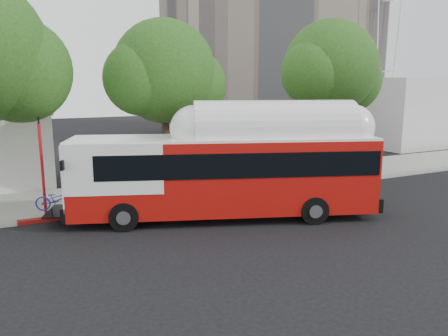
{
  "coord_description": "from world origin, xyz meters",
  "views": [
    {
      "loc": [
        -7.94,
        -14.68,
        5.56
      ],
      "look_at": [
        0.77,
        3.0,
        1.72
      ],
      "focal_mm": 35.0,
      "sensor_mm": 36.0,
      "label": 1
    }
  ],
  "objects": [
    {
      "name": "ground",
      "position": [
        0.0,
        0.0,
        0.0
      ],
      "size": [
        120.0,
        120.0,
        0.0
      ],
      "primitive_type": "plane",
      "color": "black",
      "rests_on": "ground"
    },
    {
      "name": "street_tree_mid",
      "position": [
        -0.59,
        6.06,
        5.91
      ],
      "size": [
        5.75,
        5.0,
        8.62
      ],
      "color": "#2D2116",
      "rests_on": "ground"
    },
    {
      "name": "transit_bus",
      "position": [
        -0.05,
        1.08,
        1.83
      ],
      "size": [
        13.24,
        6.66,
        3.92
      ],
      "rotation": [
        0.0,
        0.0,
        -0.34
      ],
      "color": "#A6100B",
      "rests_on": "ground"
    },
    {
      "name": "curb_strip",
      "position": [
        0.0,
        3.9,
        0.07
      ],
      "size": [
        60.0,
        0.3,
        0.15
      ],
      "primitive_type": "cube",
      "color": "gray",
      "rests_on": "ground"
    },
    {
      "name": "horizon_block",
      "position": [
        30.0,
        16.0,
        3.0
      ],
      "size": [
        20.0,
        12.0,
        6.0
      ],
      "primitive_type": "cube",
      "color": "silver",
      "rests_on": "ground"
    },
    {
      "name": "red_curb_segment",
      "position": [
        -3.0,
        3.9,
        0.08
      ],
      "size": [
        10.0,
        0.32,
        0.16
      ],
      "primitive_type": "cube",
      "color": "maroon",
      "rests_on": "ground"
    },
    {
      "name": "sidewalk",
      "position": [
        0.0,
        6.5,
        0.07
      ],
      "size": [
        60.0,
        5.0,
        0.15
      ],
      "primitive_type": "cube",
      "color": "gray",
      "rests_on": "ground"
    },
    {
      "name": "signal_pole",
      "position": [
        -6.89,
        4.12,
        2.18
      ],
      "size": [
        0.12,
        0.4,
        4.25
      ],
      "color": "red",
      "rests_on": "ground"
    },
    {
      "name": "street_tree_right",
      "position": [
        9.44,
        5.86,
        6.26
      ],
      "size": [
        6.21,
        5.4,
        9.18
      ],
      "color": "#2D2116",
      "rests_on": "ground"
    }
  ]
}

